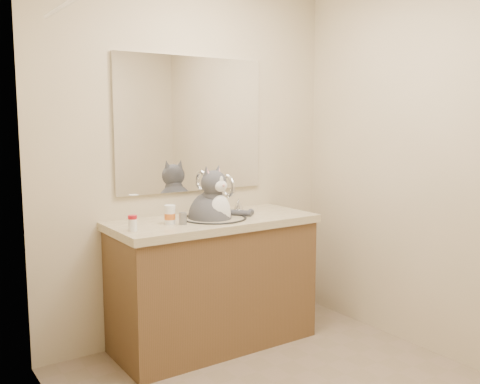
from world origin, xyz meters
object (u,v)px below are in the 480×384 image
grey_canister (183,218)px  cat (211,215)px  pill_bottle_orange (170,215)px  pill_bottle_redcap (133,223)px

grey_canister → cat: bearing=18.4°
pill_bottle_orange → grey_canister: pill_bottle_orange is taller
pill_bottle_redcap → grey_canister: (0.33, 0.01, -0.01)m
pill_bottle_redcap → grey_canister: size_ratio=1.24×
cat → grey_canister: (-0.25, -0.08, 0.02)m
cat → pill_bottle_redcap: (-0.58, -0.10, 0.03)m
pill_bottle_orange → grey_canister: 0.08m
pill_bottle_orange → grey_canister: (0.06, -0.06, -0.02)m
pill_bottle_orange → grey_canister: size_ratio=1.58×
cat → grey_canister: 0.26m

